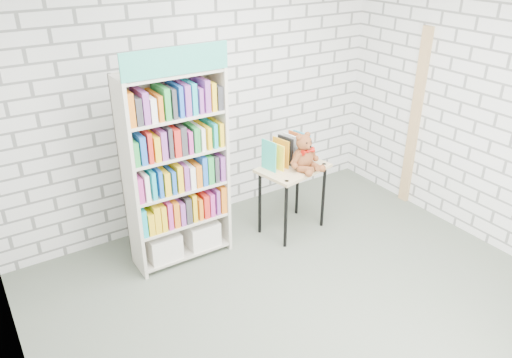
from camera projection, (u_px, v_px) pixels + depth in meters
ground at (309, 308)px, 4.44m from camera, size 4.50×4.50×0.00m
room_shell at (321, 118)px, 3.64m from camera, size 4.52×4.02×2.81m
bookshelf at (176, 169)px, 4.73m from camera, size 0.96×0.37×2.16m
display_table at (293, 176)px, 5.32m from camera, size 0.80×0.62×0.77m
table_books at (286, 151)px, 5.28m from camera, size 0.53×0.31×0.30m
teddy_bear at (305, 155)px, 5.16m from camera, size 0.36×0.34×0.39m
door_trim at (415, 120)px, 5.76m from camera, size 0.05×0.12×2.10m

